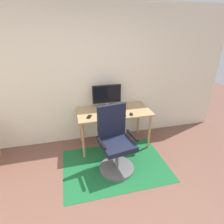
{
  "coord_description": "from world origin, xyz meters",
  "views": [
    {
      "loc": [
        -0.27,
        -1.23,
        2.17
      ],
      "look_at": [
        0.41,
        1.54,
        0.84
      ],
      "focal_mm": 29.02,
      "sensor_mm": 36.0,
      "label": 1
    }
  ],
  "objects": [
    {
      "name": "coffee_cup",
      "position": [
        0.71,
        1.75,
        0.79
      ],
      "size": [
        0.07,
        0.07,
        0.09
      ],
      "primitive_type": "cylinder",
      "color": "maroon",
      "rests_on": "desk"
    },
    {
      "name": "office_chair",
      "position": [
        0.37,
        1.11,
        0.44
      ],
      "size": [
        0.62,
        0.58,
        1.1
      ],
      "rotation": [
        0.0,
        0.0,
        0.16
      ],
      "color": "slate",
      "rests_on": "ground"
    },
    {
      "name": "desk",
      "position": [
        0.51,
        1.79,
        0.67
      ],
      "size": [
        1.39,
        0.69,
        0.74
      ],
      "color": "tan",
      "rests_on": "ground"
    },
    {
      "name": "computer_mouse",
      "position": [
        0.78,
        1.54,
        0.76
      ],
      "size": [
        0.06,
        0.1,
        0.03
      ],
      "primitive_type": "ellipsoid",
      "color": "black",
      "rests_on": "desk"
    },
    {
      "name": "wall_back",
      "position": [
        0.0,
        2.2,
        1.3
      ],
      "size": [
        6.0,
        0.1,
        2.6
      ],
      "primitive_type": "cube",
      "color": "#F0E8CF",
      "rests_on": "ground"
    },
    {
      "name": "area_rug",
      "position": [
        0.38,
        1.15,
        0.0
      ],
      "size": [
        1.76,
        1.24,
        0.01
      ],
      "primitive_type": "cube",
      "color": "#1B6634",
      "rests_on": "ground"
    },
    {
      "name": "cell_phone",
      "position": [
        0.02,
        1.64,
        0.75
      ],
      "size": [
        0.12,
        0.16,
        0.01
      ],
      "primitive_type": "cube",
      "rotation": [
        0.0,
        0.0,
        -0.41
      ],
      "color": "black",
      "rests_on": "desk"
    },
    {
      "name": "monitor",
      "position": [
        0.42,
        1.99,
        1.0
      ],
      "size": [
        0.56,
        0.18,
        0.45
      ],
      "color": "#B2B2B7",
      "rests_on": "desk"
    },
    {
      "name": "keyboard",
      "position": [
        0.45,
        1.57,
        0.75
      ],
      "size": [
        0.43,
        0.13,
        0.02
      ],
      "primitive_type": "cube",
      "color": "black",
      "rests_on": "desk"
    }
  ]
}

